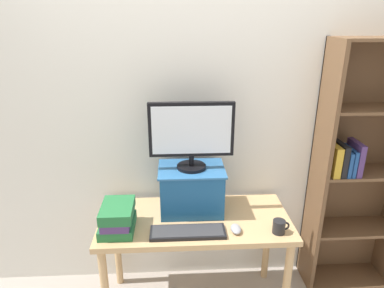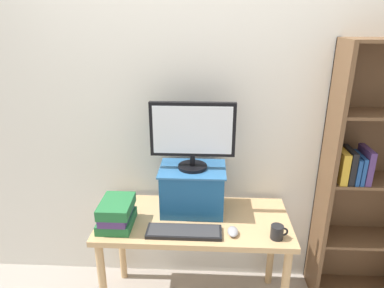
# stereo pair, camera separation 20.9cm
# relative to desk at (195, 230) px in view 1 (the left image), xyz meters

# --- Properties ---
(back_wall) EXTENTS (7.00, 0.08, 2.60)m
(back_wall) POSITION_rel_desk_xyz_m (0.00, 0.37, 0.68)
(back_wall) COLOR silver
(back_wall) RESTS_ON ground_plane
(desk) EXTENTS (1.23, 0.57, 0.71)m
(desk) POSITION_rel_desk_xyz_m (0.00, 0.00, 0.00)
(desk) COLOR tan
(desk) RESTS_ON ground_plane
(bookshelf_unit) EXTENTS (0.65, 0.28, 1.82)m
(bookshelf_unit) POSITION_rel_desk_xyz_m (1.17, 0.22, 0.31)
(bookshelf_unit) COLOR brown
(bookshelf_unit) RESTS_ON ground_plane
(riser_box) EXTENTS (0.43, 0.32, 0.31)m
(riser_box) POSITION_rel_desk_xyz_m (-0.02, 0.11, 0.25)
(riser_box) COLOR #195189
(riser_box) RESTS_ON desk
(computer_monitor) EXTENTS (0.53, 0.19, 0.44)m
(computer_monitor) POSITION_rel_desk_xyz_m (-0.02, 0.11, 0.64)
(computer_monitor) COLOR black
(computer_monitor) RESTS_ON riser_box
(keyboard) EXTENTS (0.45, 0.15, 0.02)m
(keyboard) POSITION_rel_desk_xyz_m (-0.05, -0.17, 0.10)
(keyboard) COLOR black
(keyboard) RESTS_ON desk
(computer_mouse) EXTENTS (0.06, 0.10, 0.04)m
(computer_mouse) POSITION_rel_desk_xyz_m (0.24, -0.16, 0.11)
(computer_mouse) COLOR #99999E
(computer_mouse) RESTS_ON desk
(book_stack) EXTENTS (0.21, 0.27, 0.17)m
(book_stack) POSITION_rel_desk_xyz_m (-0.48, -0.10, 0.18)
(book_stack) COLOR #236B38
(book_stack) RESTS_ON desk
(coffee_mug) EXTENTS (0.10, 0.08, 0.08)m
(coffee_mug) POSITION_rel_desk_xyz_m (0.50, -0.19, 0.13)
(coffee_mug) COLOR black
(coffee_mug) RESTS_ON desk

